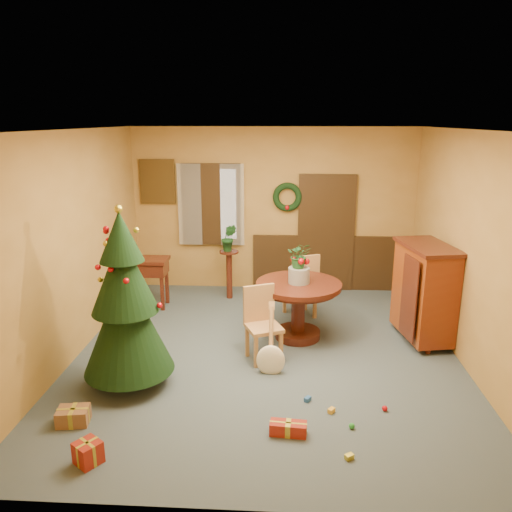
# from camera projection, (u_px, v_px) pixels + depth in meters

# --- Properties ---
(room_envelope) EXTENTS (5.50, 5.50, 5.50)m
(room_envelope) POSITION_uv_depth(u_px,v_px,m) (284.00, 229.00, 8.92)
(room_envelope) COLOR #34444C
(room_envelope) RESTS_ON ground
(dining_table) EXTENTS (1.20, 1.20, 0.82)m
(dining_table) POSITION_uv_depth(u_px,v_px,m) (298.00, 299.00, 7.00)
(dining_table) COLOR black
(dining_table) RESTS_ON floor
(urn) EXTENTS (0.30, 0.30, 0.22)m
(urn) POSITION_uv_depth(u_px,v_px,m) (299.00, 275.00, 6.90)
(urn) COLOR slate
(urn) RESTS_ON dining_table
(centerpiece_plant) EXTENTS (0.32, 0.28, 0.36)m
(centerpiece_plant) POSITION_uv_depth(u_px,v_px,m) (299.00, 255.00, 6.83)
(centerpiece_plant) COLOR #1E4C23
(centerpiece_plant) RESTS_ON urn
(chair_near) EXTENTS (0.55, 0.55, 0.96)m
(chair_near) POSITION_uv_depth(u_px,v_px,m) (262.00, 320.00, 6.42)
(chair_near) COLOR #AA7C44
(chair_near) RESTS_ON floor
(chair_far) EXTENTS (0.59, 0.59, 1.04)m
(chair_far) POSITION_uv_depth(u_px,v_px,m) (302.00, 284.00, 7.73)
(chair_far) COLOR #AA7C44
(chair_far) RESTS_ON floor
(guitar) EXTENTS (0.39, 0.56, 0.81)m
(guitar) POSITION_uv_depth(u_px,v_px,m) (271.00, 342.00, 6.04)
(guitar) COLOR white
(guitar) RESTS_ON floor
(plant_stand) EXTENTS (0.33, 0.33, 0.85)m
(plant_stand) POSITION_uv_depth(u_px,v_px,m) (229.00, 269.00, 8.59)
(plant_stand) COLOR black
(plant_stand) RESTS_ON floor
(stand_plant) EXTENTS (0.26, 0.21, 0.47)m
(stand_plant) POSITION_uv_depth(u_px,v_px,m) (229.00, 238.00, 8.44)
(stand_plant) COLOR #19471E
(stand_plant) RESTS_ON plant_stand
(christmas_tree) EXTENTS (1.04, 1.04, 2.14)m
(christmas_tree) POSITION_uv_depth(u_px,v_px,m) (125.00, 303.00, 5.63)
(christmas_tree) COLOR #382111
(christmas_tree) RESTS_ON floor
(writing_desk) EXTENTS (0.93, 0.46, 0.83)m
(writing_desk) POSITION_uv_depth(u_px,v_px,m) (140.00, 270.00, 8.18)
(writing_desk) COLOR black
(writing_desk) RESTS_ON floor
(sideboard) EXTENTS (0.75, 1.17, 1.39)m
(sideboard) POSITION_uv_depth(u_px,v_px,m) (424.00, 290.00, 6.88)
(sideboard) COLOR #531509
(sideboard) RESTS_ON floor
(gift_a) EXTENTS (0.34, 0.27, 0.17)m
(gift_a) POSITION_uv_depth(u_px,v_px,m) (73.00, 416.00, 5.11)
(gift_a) COLOR brown
(gift_a) RESTS_ON floor
(gift_b) EXTENTS (0.29, 0.29, 0.21)m
(gift_b) POSITION_uv_depth(u_px,v_px,m) (88.00, 453.00, 4.52)
(gift_b) COLOR maroon
(gift_b) RESTS_ON floor
(gift_c) EXTENTS (0.32, 0.25, 0.16)m
(gift_c) POSITION_uv_depth(u_px,v_px,m) (133.00, 352.00, 6.53)
(gift_c) COLOR brown
(gift_c) RESTS_ON floor
(gift_d) EXTENTS (0.38, 0.18, 0.13)m
(gift_d) POSITION_uv_depth(u_px,v_px,m) (288.00, 428.00, 4.94)
(gift_d) COLOR maroon
(gift_d) RESTS_ON floor
(toy_a) EXTENTS (0.09, 0.09, 0.05)m
(toy_a) POSITION_uv_depth(u_px,v_px,m) (308.00, 399.00, 5.52)
(toy_a) COLOR #235098
(toy_a) RESTS_ON floor
(toy_b) EXTENTS (0.06, 0.06, 0.06)m
(toy_b) POSITION_uv_depth(u_px,v_px,m) (352.00, 426.00, 5.03)
(toy_b) COLOR green
(toy_b) RESTS_ON floor
(toy_c) EXTENTS (0.09, 0.09, 0.05)m
(toy_c) POSITION_uv_depth(u_px,v_px,m) (331.00, 410.00, 5.31)
(toy_c) COLOR gold
(toy_c) RESTS_ON floor
(toy_d) EXTENTS (0.06, 0.06, 0.06)m
(toy_d) POSITION_uv_depth(u_px,v_px,m) (385.00, 408.00, 5.34)
(toy_d) COLOR red
(toy_d) RESTS_ON floor
(toy_e) EXTENTS (0.09, 0.09, 0.05)m
(toy_e) POSITION_uv_depth(u_px,v_px,m) (349.00, 457.00, 4.58)
(toy_e) COLOR gold
(toy_e) RESTS_ON floor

